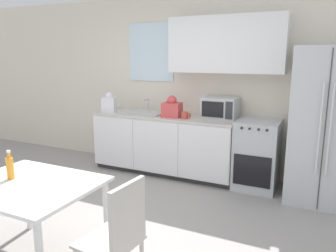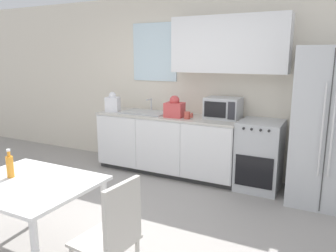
{
  "view_description": "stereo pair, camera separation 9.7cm",
  "coord_description": "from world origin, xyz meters",
  "px_view_note": "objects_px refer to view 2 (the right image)",
  "views": [
    {
      "loc": [
        1.87,
        -2.51,
        1.77
      ],
      "look_at": [
        0.42,
        0.55,
        1.05
      ],
      "focal_mm": 35.0,
      "sensor_mm": 36.0,
      "label": 1
    },
    {
      "loc": [
        1.96,
        -2.47,
        1.77
      ],
      "look_at": [
        0.42,
        0.55,
        1.05
      ],
      "focal_mm": 35.0,
      "sensor_mm": 36.0,
      "label": 2
    }
  ],
  "objects_px": {
    "dining_table": "(29,193)",
    "drink_bottle": "(10,166)",
    "refrigerator": "(328,127)",
    "microwave": "(223,108)",
    "oven_range": "(260,155)",
    "coffee_mug": "(188,115)",
    "dining_chair_side": "(114,232)"
  },
  "relations": [
    {
      "from": "microwave",
      "to": "dining_table",
      "type": "height_order",
      "value": "microwave"
    },
    {
      "from": "refrigerator",
      "to": "coffee_mug",
      "type": "distance_m",
      "value": 1.79
    },
    {
      "from": "dining_table",
      "to": "coffee_mug",
      "type": "bearing_deg",
      "value": 79.91
    },
    {
      "from": "drink_bottle",
      "to": "microwave",
      "type": "bearing_deg",
      "value": 67.99
    },
    {
      "from": "coffee_mug",
      "to": "dining_chair_side",
      "type": "bearing_deg",
      "value": -78.29
    },
    {
      "from": "refrigerator",
      "to": "dining_chair_side",
      "type": "height_order",
      "value": "refrigerator"
    },
    {
      "from": "refrigerator",
      "to": "drink_bottle",
      "type": "relative_size",
      "value": 7.37
    },
    {
      "from": "oven_range",
      "to": "microwave",
      "type": "height_order",
      "value": "microwave"
    },
    {
      "from": "oven_range",
      "to": "refrigerator",
      "type": "distance_m",
      "value": 0.93
    },
    {
      "from": "oven_range",
      "to": "drink_bottle",
      "type": "relative_size",
      "value": 3.63
    },
    {
      "from": "refrigerator",
      "to": "dining_table",
      "type": "distance_m",
      "value": 3.35
    },
    {
      "from": "oven_range",
      "to": "drink_bottle",
      "type": "distance_m",
      "value": 3.06
    },
    {
      "from": "dining_table",
      "to": "dining_chair_side",
      "type": "xyz_separation_m",
      "value": [
        0.94,
        -0.06,
        -0.1
      ]
    },
    {
      "from": "dining_table",
      "to": "microwave",
      "type": "bearing_deg",
      "value": 72.21
    },
    {
      "from": "refrigerator",
      "to": "microwave",
      "type": "distance_m",
      "value": 1.38
    },
    {
      "from": "oven_range",
      "to": "microwave",
      "type": "relative_size",
      "value": 1.92
    },
    {
      "from": "oven_range",
      "to": "refrigerator",
      "type": "bearing_deg",
      "value": -5.0
    },
    {
      "from": "drink_bottle",
      "to": "coffee_mug",
      "type": "bearing_deg",
      "value": 74.88
    },
    {
      "from": "oven_range",
      "to": "refrigerator",
      "type": "relative_size",
      "value": 0.49
    },
    {
      "from": "dining_table",
      "to": "drink_bottle",
      "type": "xyz_separation_m",
      "value": [
        -0.22,
        0.01,
        0.2
      ]
    },
    {
      "from": "oven_range",
      "to": "drink_bottle",
      "type": "xyz_separation_m",
      "value": [
        -1.64,
        -2.56,
        0.37
      ]
    },
    {
      "from": "coffee_mug",
      "to": "dining_table",
      "type": "distance_m",
      "value": 2.46
    },
    {
      "from": "refrigerator",
      "to": "microwave",
      "type": "height_order",
      "value": "refrigerator"
    },
    {
      "from": "microwave",
      "to": "refrigerator",
      "type": "bearing_deg",
      "value": -7.12
    },
    {
      "from": "oven_range",
      "to": "dining_table",
      "type": "distance_m",
      "value": 2.94
    },
    {
      "from": "dining_table",
      "to": "drink_bottle",
      "type": "bearing_deg",
      "value": 177.53
    },
    {
      "from": "dining_chair_side",
      "to": "drink_bottle",
      "type": "height_order",
      "value": "drink_bottle"
    },
    {
      "from": "coffee_mug",
      "to": "drink_bottle",
      "type": "height_order",
      "value": "coffee_mug"
    },
    {
      "from": "refrigerator",
      "to": "drink_bottle",
      "type": "height_order",
      "value": "refrigerator"
    },
    {
      "from": "dining_table",
      "to": "dining_chair_side",
      "type": "distance_m",
      "value": 0.94
    },
    {
      "from": "drink_bottle",
      "to": "refrigerator",
      "type": "bearing_deg",
      "value": 45.59
    },
    {
      "from": "refrigerator",
      "to": "microwave",
      "type": "bearing_deg",
      "value": 172.88
    }
  ]
}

